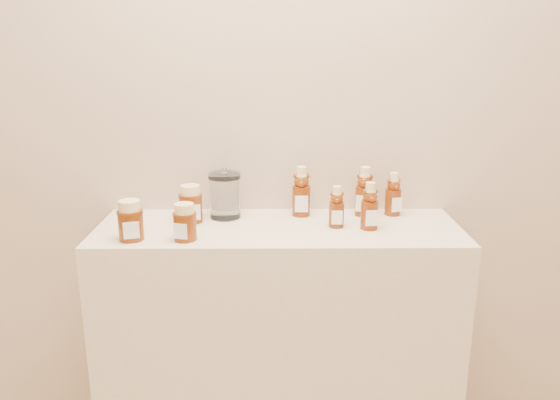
{
  "coord_description": "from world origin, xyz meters",
  "views": [
    {
      "loc": [
        -0.01,
        -0.16,
        1.48
      ],
      "look_at": [
        0.0,
        1.52,
        1.0
      ],
      "focal_mm": 35.0,
      "sensor_mm": 36.0,
      "label": 1
    }
  ],
  "objects_px": {
    "bear_bottle_back_left": "(301,188)",
    "bear_bottle_front_left": "(337,204)",
    "glass_canister": "(225,193)",
    "display_table": "(279,348)",
    "honey_jar_left": "(130,220)"
  },
  "relations": [
    {
      "from": "bear_bottle_back_left",
      "to": "bear_bottle_front_left",
      "type": "bearing_deg",
      "value": -48.0
    },
    {
      "from": "bear_bottle_front_left",
      "to": "glass_canister",
      "type": "distance_m",
      "value": 0.39
    },
    {
      "from": "bear_bottle_back_left",
      "to": "glass_canister",
      "type": "xyz_separation_m",
      "value": [
        -0.26,
        -0.02,
        -0.01
      ]
    },
    {
      "from": "glass_canister",
      "to": "display_table",
      "type": "bearing_deg",
      "value": -29.45
    },
    {
      "from": "display_table",
      "to": "glass_canister",
      "type": "xyz_separation_m",
      "value": [
        -0.18,
        0.1,
        0.54
      ]
    },
    {
      "from": "display_table",
      "to": "bear_bottle_front_left",
      "type": "distance_m",
      "value": 0.56
    },
    {
      "from": "display_table",
      "to": "honey_jar_left",
      "type": "relative_size",
      "value": 9.6
    },
    {
      "from": "display_table",
      "to": "honey_jar_left",
      "type": "distance_m",
      "value": 0.69
    },
    {
      "from": "bear_bottle_front_left",
      "to": "glass_canister",
      "type": "height_order",
      "value": "glass_canister"
    },
    {
      "from": "honey_jar_left",
      "to": "glass_canister",
      "type": "bearing_deg",
      "value": 24.2
    },
    {
      "from": "display_table",
      "to": "bear_bottle_front_left",
      "type": "bearing_deg",
      "value": -0.32
    },
    {
      "from": "bear_bottle_back_left",
      "to": "honey_jar_left",
      "type": "relative_size",
      "value": 1.58
    },
    {
      "from": "bear_bottle_front_left",
      "to": "bear_bottle_back_left",
      "type": "bearing_deg",
      "value": 132.55
    },
    {
      "from": "bear_bottle_front_left",
      "to": "honey_jar_left",
      "type": "distance_m",
      "value": 0.65
    },
    {
      "from": "display_table",
      "to": "bear_bottle_back_left",
      "type": "bearing_deg",
      "value": 57.62
    }
  ]
}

